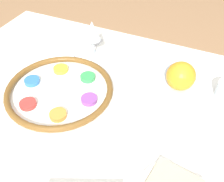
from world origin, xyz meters
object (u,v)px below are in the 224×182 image
object	(u,v)px
wine_glass	(92,32)
fruit_stand	(170,89)
orange_fruit	(181,76)
seder_plate	(60,90)

from	to	relation	value
wine_glass	fruit_stand	bearing A→B (deg)	-24.96
fruit_stand	orange_fruit	world-z (taller)	orange_fruit
seder_plate	orange_fruit	size ratio (longest dim) A/B	4.38
seder_plate	fruit_stand	world-z (taller)	fruit_stand
seder_plate	orange_fruit	xyz separation A→B (m)	(0.35, 0.07, 0.12)
seder_plate	wine_glass	bearing A→B (deg)	89.44
wine_glass	orange_fruit	xyz separation A→B (m)	(0.35, -0.16, 0.04)
wine_glass	orange_fruit	distance (m)	0.39
seder_plate	orange_fruit	world-z (taller)	orange_fruit
seder_plate	wine_glass	size ratio (longest dim) A/B	2.42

